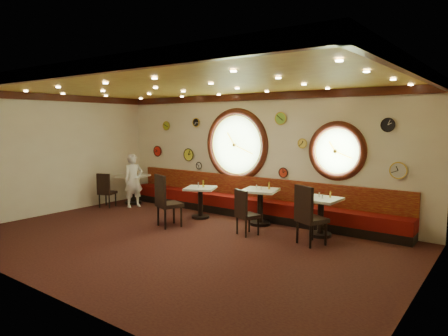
% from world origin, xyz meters
% --- Properties ---
extents(floor, '(9.00, 6.00, 0.00)m').
position_xyz_m(floor, '(0.00, 0.00, 0.00)').
color(floor, black).
rests_on(floor, ground).
extents(ceiling, '(9.00, 6.00, 0.02)m').
position_xyz_m(ceiling, '(0.00, 0.00, 3.20)').
color(ceiling, gold).
rests_on(ceiling, wall_back).
extents(wall_back, '(9.00, 0.02, 3.20)m').
position_xyz_m(wall_back, '(0.00, 3.00, 1.60)').
color(wall_back, beige).
rests_on(wall_back, floor).
extents(wall_front, '(9.00, 0.02, 3.20)m').
position_xyz_m(wall_front, '(0.00, -3.00, 1.60)').
color(wall_front, beige).
rests_on(wall_front, floor).
extents(wall_left, '(0.02, 6.00, 3.20)m').
position_xyz_m(wall_left, '(-4.50, 0.00, 1.60)').
color(wall_left, beige).
rests_on(wall_left, floor).
extents(wall_right, '(0.02, 6.00, 3.20)m').
position_xyz_m(wall_right, '(4.50, 0.00, 1.60)').
color(wall_right, beige).
rests_on(wall_right, floor).
extents(molding_back, '(9.00, 0.10, 0.18)m').
position_xyz_m(molding_back, '(0.00, 2.95, 3.11)').
color(molding_back, '#351209').
rests_on(molding_back, wall_back).
extents(molding_front, '(9.00, 0.10, 0.18)m').
position_xyz_m(molding_front, '(0.00, -2.95, 3.11)').
color(molding_front, '#351209').
rests_on(molding_front, wall_back).
extents(molding_left, '(0.10, 6.00, 0.18)m').
position_xyz_m(molding_left, '(-4.45, 0.00, 3.11)').
color(molding_left, '#351209').
rests_on(molding_left, wall_back).
extents(molding_right, '(0.10, 6.00, 0.18)m').
position_xyz_m(molding_right, '(4.45, 0.00, 3.11)').
color(molding_right, '#351209').
rests_on(molding_right, wall_back).
extents(banquette_base, '(8.00, 0.55, 0.20)m').
position_xyz_m(banquette_base, '(0.00, 2.72, 0.10)').
color(banquette_base, black).
rests_on(banquette_base, floor).
extents(banquette_seat, '(8.00, 0.55, 0.30)m').
position_xyz_m(banquette_seat, '(0.00, 2.72, 0.35)').
color(banquette_seat, '#5A0907').
rests_on(banquette_seat, banquette_base).
extents(banquette_back, '(8.00, 0.10, 0.55)m').
position_xyz_m(banquette_back, '(0.00, 2.94, 0.75)').
color(banquette_back, '#5E070D').
rests_on(banquette_back, wall_back).
extents(porthole_left_glass, '(1.66, 0.02, 1.66)m').
position_xyz_m(porthole_left_glass, '(-0.60, 3.00, 1.85)').
color(porthole_left_glass, '#9DCA79').
rests_on(porthole_left_glass, wall_back).
extents(porthole_left_frame, '(1.98, 0.18, 1.98)m').
position_xyz_m(porthole_left_frame, '(-0.60, 2.98, 1.85)').
color(porthole_left_frame, '#351209').
rests_on(porthole_left_frame, wall_back).
extents(porthole_left_ring, '(1.61, 0.03, 1.61)m').
position_xyz_m(porthole_left_ring, '(-0.60, 2.95, 1.85)').
color(porthole_left_ring, gold).
rests_on(porthole_left_ring, wall_back).
extents(porthole_right_glass, '(1.10, 0.02, 1.10)m').
position_xyz_m(porthole_right_glass, '(2.20, 3.00, 1.80)').
color(porthole_right_glass, '#9DCA79').
rests_on(porthole_right_glass, wall_back).
extents(porthole_right_frame, '(1.38, 0.18, 1.38)m').
position_xyz_m(porthole_right_frame, '(2.20, 2.98, 1.80)').
color(porthole_right_frame, '#351209').
rests_on(porthole_right_frame, wall_back).
extents(porthole_right_ring, '(1.09, 0.03, 1.09)m').
position_xyz_m(porthole_right_ring, '(2.20, 2.95, 1.80)').
color(porthole_right_ring, gold).
rests_on(porthole_right_ring, wall_back).
extents(wall_clock_0, '(0.26, 0.03, 0.26)m').
position_xyz_m(wall_clock_0, '(-3.20, 2.96, 2.35)').
color(wall_clock_0, '#A1BC25').
rests_on(wall_clock_0, wall_back).
extents(wall_clock_1, '(0.30, 0.03, 0.30)m').
position_xyz_m(wall_clock_1, '(0.75, 2.96, 2.55)').
color(wall_clock_1, '#7CB639').
rests_on(wall_clock_1, wall_back).
extents(wall_clock_2, '(0.24, 0.03, 0.24)m').
position_xyz_m(wall_clock_2, '(0.85, 2.96, 1.20)').
color(wall_clock_2, red).
rests_on(wall_clock_2, wall_back).
extents(wall_clock_3, '(0.20, 0.03, 0.20)m').
position_xyz_m(wall_clock_3, '(-1.90, 2.96, 1.20)').
color(wall_clock_3, silver).
rests_on(wall_clock_3, wall_back).
extents(wall_clock_4, '(0.36, 0.03, 0.36)m').
position_xyz_m(wall_clock_4, '(-2.30, 2.96, 1.50)').
color(wall_clock_4, yellow).
rests_on(wall_clock_4, wall_back).
extents(wall_clock_5, '(0.24, 0.03, 0.24)m').
position_xyz_m(wall_clock_5, '(-2.00, 2.96, 2.45)').
color(wall_clock_5, black).
rests_on(wall_clock_5, wall_back).
extents(wall_clock_6, '(0.32, 0.03, 0.32)m').
position_xyz_m(wall_clock_6, '(-3.60, 2.96, 1.55)').
color(wall_clock_6, red).
rests_on(wall_clock_6, wall_back).
extents(wall_clock_7, '(0.34, 0.03, 0.34)m').
position_xyz_m(wall_clock_7, '(3.55, 2.96, 1.45)').
color(wall_clock_7, silver).
rests_on(wall_clock_7, wall_back).
extents(wall_clock_8, '(0.28, 0.03, 0.28)m').
position_xyz_m(wall_clock_8, '(3.30, 2.96, 2.40)').
color(wall_clock_8, black).
rests_on(wall_clock_8, wall_back).
extents(wall_clock_9, '(0.22, 0.03, 0.22)m').
position_xyz_m(wall_clock_9, '(1.35, 2.96, 1.95)').
color(wall_clock_9, '#EFD44F').
rests_on(wall_clock_9, wall_back).
extents(table_a, '(0.96, 0.96, 0.87)m').
position_xyz_m(table_a, '(-3.78, 2.07, 0.55)').
color(table_a, black).
rests_on(table_a, floor).
extents(table_b, '(0.97, 0.97, 0.80)m').
position_xyz_m(table_b, '(-0.94, 1.85, 0.51)').
color(table_b, black).
rests_on(table_b, floor).
extents(table_c, '(0.95, 0.95, 0.87)m').
position_xyz_m(table_c, '(0.65, 2.19, 0.55)').
color(table_c, black).
rests_on(table_c, floor).
extents(table_d, '(0.80, 0.80, 0.84)m').
position_xyz_m(table_d, '(2.21, 2.13, 0.53)').
color(table_d, black).
rests_on(table_d, floor).
extents(chair_a, '(0.53, 0.53, 0.62)m').
position_xyz_m(chair_a, '(-3.96, 1.21, 0.57)').
color(chair_a, black).
rests_on(chair_a, floor).
extents(chair_b, '(0.67, 0.67, 0.77)m').
position_xyz_m(chair_b, '(-1.04, 0.68, 0.71)').
color(chair_b, black).
rests_on(chair_b, floor).
extents(chair_c, '(0.55, 0.55, 0.63)m').
position_xyz_m(chair_c, '(0.85, 1.20, 0.58)').
color(chair_c, black).
rests_on(chair_c, floor).
extents(chair_d, '(0.67, 0.67, 0.75)m').
position_xyz_m(chair_d, '(2.25, 1.37, 0.69)').
color(chair_d, black).
rests_on(chair_d, floor).
extents(condiment_a_salt, '(0.04, 0.04, 0.11)m').
position_xyz_m(condiment_a_salt, '(-3.83, 2.16, 0.93)').
color(condiment_a_salt, silver).
rests_on(condiment_a_salt, table_a).
extents(condiment_b_salt, '(0.04, 0.04, 0.11)m').
position_xyz_m(condiment_b_salt, '(-1.06, 1.93, 0.86)').
color(condiment_b_salt, silver).
rests_on(condiment_b_salt, table_b).
extents(condiment_c_salt, '(0.03, 0.03, 0.09)m').
position_xyz_m(condiment_c_salt, '(0.50, 2.26, 0.91)').
color(condiment_c_salt, silver).
rests_on(condiment_c_salt, table_c).
extents(condiment_d_salt, '(0.04, 0.04, 0.11)m').
position_xyz_m(condiment_d_salt, '(2.13, 2.21, 0.89)').
color(condiment_d_salt, silver).
rests_on(condiment_d_salt, table_d).
extents(condiment_a_pepper, '(0.03, 0.03, 0.09)m').
position_xyz_m(condiment_a_pepper, '(-3.73, 2.07, 0.92)').
color(condiment_a_pepper, silver).
rests_on(condiment_a_pepper, table_a).
extents(condiment_b_pepper, '(0.03, 0.03, 0.09)m').
position_xyz_m(condiment_b_pepper, '(-0.95, 1.78, 0.85)').
color(condiment_b_pepper, silver).
rests_on(condiment_b_pepper, table_b).
extents(condiment_c_pepper, '(0.03, 0.03, 0.09)m').
position_xyz_m(condiment_c_pepper, '(0.72, 2.11, 0.91)').
color(condiment_c_pepper, silver).
rests_on(condiment_c_pepper, table_c).
extents(condiment_d_pepper, '(0.03, 0.03, 0.09)m').
position_xyz_m(condiment_d_pepper, '(2.25, 2.09, 0.89)').
color(condiment_d_pepper, silver).
rests_on(condiment_d_pepper, table_d).
extents(condiment_a_bottle, '(0.06, 0.06, 0.18)m').
position_xyz_m(condiment_a_bottle, '(-3.67, 2.12, 0.97)').
color(condiment_a_bottle, gold).
rests_on(condiment_a_bottle, table_a).
extents(condiment_b_bottle, '(0.06, 0.06, 0.18)m').
position_xyz_m(condiment_b_bottle, '(-0.87, 1.90, 0.89)').
color(condiment_b_bottle, gold).
rests_on(condiment_b_bottle, table_b).
extents(condiment_c_bottle, '(0.06, 0.06, 0.18)m').
position_xyz_m(condiment_c_bottle, '(0.82, 2.30, 0.95)').
color(condiment_c_bottle, gold).
rests_on(condiment_c_bottle, table_c).
extents(condiment_d_bottle, '(0.04, 0.04, 0.14)m').
position_xyz_m(condiment_d_bottle, '(2.35, 2.28, 0.91)').
color(condiment_d_bottle, gold).
rests_on(condiment_d_bottle, table_d).
extents(waiter, '(0.53, 0.65, 1.55)m').
position_xyz_m(waiter, '(-3.38, 1.76, 0.77)').
color(waiter, white).
rests_on(waiter, floor).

